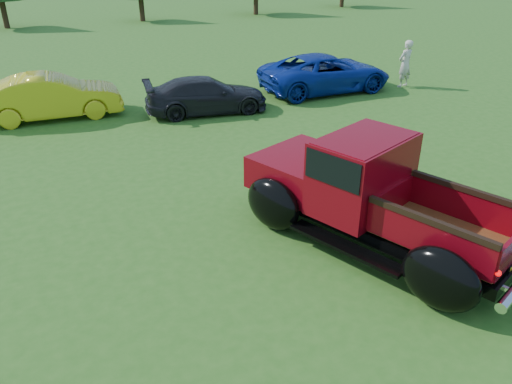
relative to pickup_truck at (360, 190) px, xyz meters
name	(u,v)px	position (x,y,z in m)	size (l,w,h in m)	color
ground	(257,235)	(-1.82, 0.86, -0.98)	(120.00, 120.00, 0.00)	#2B5D1A
pickup_truck	(360,190)	(0.00, 0.00, 0.00)	(4.02, 5.94, 2.07)	black
show_car_yellow	(52,97)	(-4.46, 10.52, -0.26)	(1.53, 4.40, 1.45)	gold
show_car_grey	(206,95)	(0.29, 8.78, -0.38)	(1.68, 4.14, 1.20)	black
show_car_blue	(326,73)	(5.43, 9.18, -0.27)	(2.38, 5.16, 1.43)	navy
spectator	(405,64)	(8.60, 8.29, -0.06)	(0.67, 0.44, 1.84)	beige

